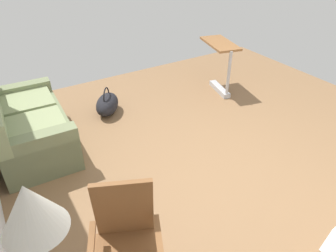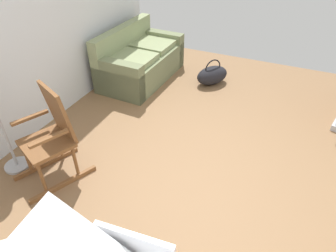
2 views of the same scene
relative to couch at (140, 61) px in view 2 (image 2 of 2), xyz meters
name	(u,v)px [view 2 (image 2 of 2)]	position (x,y,z in m)	size (l,w,h in m)	color
ground_plane	(209,175)	(-1.76, -1.82, -0.31)	(6.65, 6.65, 0.00)	olive
back_wall	(14,26)	(-1.76, 0.57, 1.04)	(5.52, 0.10, 2.70)	silver
couch	(140,61)	(0.00, 0.00, 0.00)	(1.63, 0.90, 0.85)	#737D57
rocking_chair	(52,137)	(-2.39, -0.28, 0.20)	(0.89, 0.74, 1.05)	brown
duffel_bag	(212,75)	(0.31, -1.19, -0.15)	(0.64, 0.59, 0.43)	black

